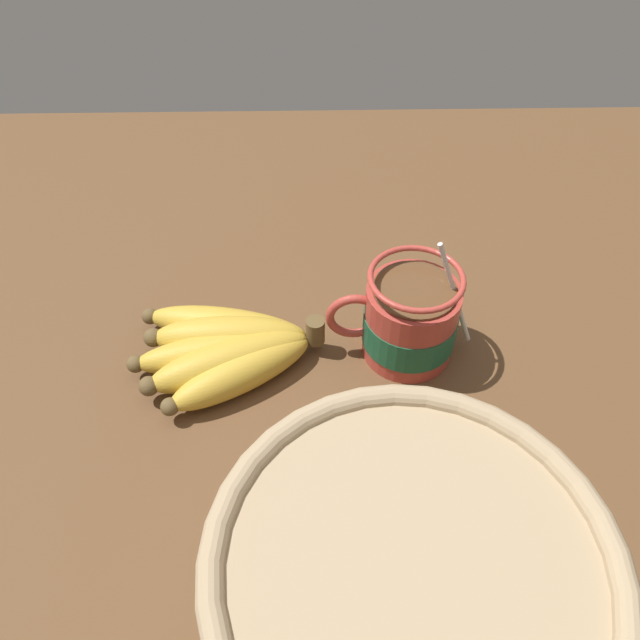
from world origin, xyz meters
The scene contains 4 objects.
table centered at (0.00, 0.00, 1.49)cm, with size 111.27×111.27×2.99cm.
coffee_mug centered at (-7.86, -3.15, 7.56)cm, with size 15.47×9.73×14.74cm.
banana_bunch centered at (10.81, -1.74, 5.11)cm, with size 20.28×15.82×4.50cm.
woven_basket centered at (-3.84, 25.38, 10.56)cm, with size 26.63×26.63×14.34cm.
Camera 1 is at (2.23, 40.69, 54.13)cm, focal length 35.00 mm.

